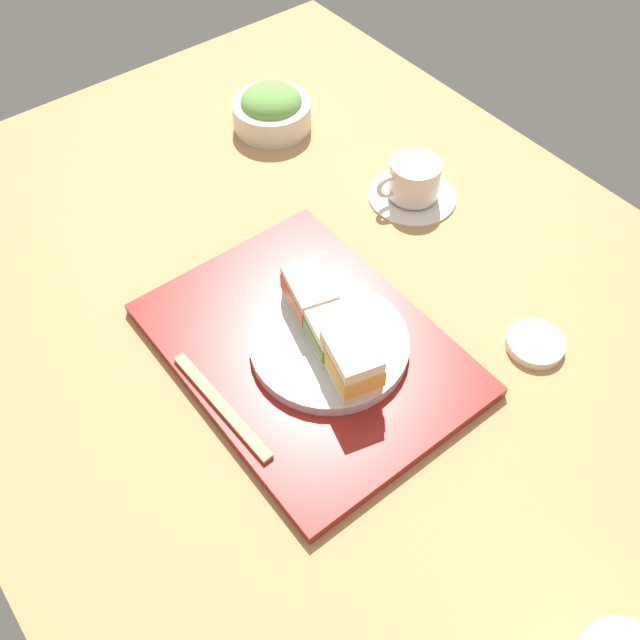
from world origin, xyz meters
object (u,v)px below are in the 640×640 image
object	(u,v)px
sandwich_near	(310,294)
small_sauce_dish	(535,344)
sandwich_far	(351,361)
chopsticks_pair	(221,406)
coffee_cup	(413,183)
salad_bowl	(272,109)
sandwich_plate	(329,344)
sandwich_middle	(330,329)

from	to	relation	value
sandwich_near	small_sauce_dish	distance (cm)	30.08
sandwich_far	small_sauce_dish	distance (cm)	25.91
chopsticks_pair	coffee_cup	bearing A→B (deg)	108.38
sandwich_near	coffee_cup	xyz separation A→B (cm)	(-10.13, 27.77, -2.94)
chopsticks_pair	coffee_cup	size ratio (longest dim) A/B	1.36
salad_bowl	coffee_cup	xyz separation A→B (cm)	(28.34, 6.46, -0.42)
sandwich_plate	coffee_cup	size ratio (longest dim) A/B	1.48
sandwich_plate	small_sauce_dish	world-z (taller)	sandwich_plate
sandwich_near	small_sauce_dish	world-z (taller)	sandwich_near
sandwich_near	small_sauce_dish	bearing A→B (deg)	44.24
sandwich_far	chopsticks_pair	bearing A→B (deg)	-115.49
sandwich_middle	chopsticks_pair	world-z (taller)	sandwich_middle
sandwich_middle	small_sauce_dish	size ratio (longest dim) A/B	1.18
chopsticks_pair	small_sauce_dish	xyz separation A→B (cm)	(16.47, 37.70, -1.37)
salad_bowl	coffee_cup	bearing A→B (deg)	12.84
sandwich_near	chopsticks_pair	xyz separation A→B (cm)	(4.76, -17.03, -3.81)
chopsticks_pair	sandwich_far	bearing A→B (deg)	64.51
sandwich_far	salad_bowl	world-z (taller)	sandwich_far
sandwich_plate	chopsticks_pair	world-z (taller)	sandwich_plate
sandwich_near	small_sauce_dish	size ratio (longest dim) A/B	1.13
sandwich_near	salad_bowl	distance (cm)	44.05
chopsticks_pair	small_sauce_dish	bearing A→B (deg)	66.40
coffee_cup	sandwich_middle	bearing A→B (deg)	-61.32
sandwich_near	sandwich_middle	xyz separation A→B (cm)	(5.80, -1.35, -0.17)
sandwich_plate	sandwich_near	bearing A→B (deg)	166.91
sandwich_middle	chopsticks_pair	distance (cm)	16.13
sandwich_far	coffee_cup	xyz separation A→B (cm)	(-21.72, 30.47, -3.46)
sandwich_far	sandwich_plate	bearing A→B (deg)	166.91
sandwich_plate	sandwich_middle	bearing A→B (deg)	90.00
sandwich_middle	salad_bowl	distance (cm)	49.78
small_sauce_dish	sandwich_middle	bearing A→B (deg)	-125.02
sandwich_near	sandwich_far	xyz separation A→B (cm)	(11.59, -2.69, 0.52)
sandwich_far	coffee_cup	size ratio (longest dim) A/B	0.65
sandwich_plate	salad_bowl	world-z (taller)	salad_bowl
sandwich_plate	sandwich_middle	world-z (taller)	sandwich_middle
sandwich_plate	coffee_cup	bearing A→B (deg)	118.68
salad_bowl	coffee_cup	size ratio (longest dim) A/B	0.97
sandwich_near	coffee_cup	bearing A→B (deg)	110.04
sandwich_far	small_sauce_dish	bearing A→B (deg)	67.59
coffee_cup	small_sauce_dish	world-z (taller)	coffee_cup
salad_bowl	chopsticks_pair	size ratio (longest dim) A/B	0.71
chopsticks_pair	small_sauce_dish	world-z (taller)	chopsticks_pair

